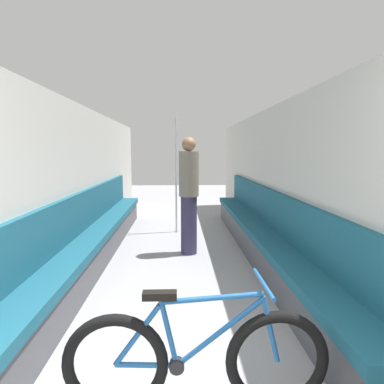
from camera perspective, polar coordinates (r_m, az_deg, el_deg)
wall_left at (r=4.80m, az=-19.44°, el=0.94°), size 0.10×10.78×2.23m
wall_right at (r=4.80m, az=15.12°, el=1.09°), size 0.10×10.78×2.23m
bench_seat_row_left at (r=5.09m, az=-15.89°, el=-7.52°), size 0.41×6.39×1.02m
bench_seat_row_right at (r=5.09m, az=11.64°, el=-7.39°), size 0.41×6.39×1.02m
bicycle at (r=2.28m, az=0.88°, el=-26.20°), size 1.60×0.46×0.82m
grab_pole_near at (r=6.59m, az=-2.63°, el=2.49°), size 0.08×0.08×2.21m
passenger_standing at (r=5.19m, az=-0.49°, el=-0.37°), size 0.30×0.30×1.78m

